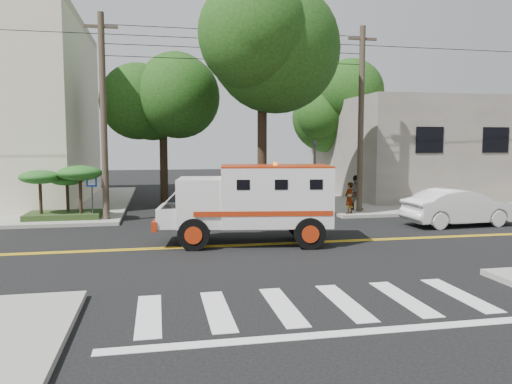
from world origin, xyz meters
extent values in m
plane|color=black|center=(0.00, 0.00, 0.00)|extent=(100.00, 100.00, 0.00)
cube|color=gray|center=(13.50, 13.50, 0.07)|extent=(17.00, 17.00, 0.15)
cube|color=slate|center=(15.00, 14.00, 3.15)|extent=(14.00, 12.00, 6.00)
cylinder|color=#382D23|center=(-5.60, 6.00, 4.50)|extent=(0.28, 0.28, 9.00)
cylinder|color=#382D23|center=(6.30, 6.20, 4.50)|extent=(0.28, 0.28, 9.00)
cylinder|color=black|center=(1.50, 6.50, 3.50)|extent=(0.44, 0.44, 7.00)
sphere|color=#10360E|center=(1.50, 6.50, 7.00)|extent=(5.32, 5.32, 5.32)
sphere|color=#10360E|center=(2.64, 5.74, 7.57)|extent=(4.56, 4.56, 4.56)
cylinder|color=black|center=(-3.00, 12.00, 2.80)|extent=(0.44, 0.44, 5.60)
sphere|color=#10360E|center=(-3.00, 12.00, 5.60)|extent=(3.92, 3.92, 3.92)
sphere|color=#10360E|center=(-2.16, 11.44, 6.02)|extent=(3.36, 3.36, 3.36)
cylinder|color=black|center=(8.50, 16.00, 2.97)|extent=(0.44, 0.44, 5.95)
sphere|color=#10360E|center=(8.50, 16.00, 5.95)|extent=(4.20, 4.20, 4.20)
sphere|color=#10360E|center=(9.40, 15.40, 6.40)|extent=(3.60, 3.60, 3.60)
cylinder|color=#3F3F42|center=(3.80, 5.60, 1.80)|extent=(0.12, 0.12, 3.60)
imported|color=#3F3F42|center=(3.80, 5.60, 3.15)|extent=(0.15, 0.18, 0.90)
cylinder|color=#3F3F42|center=(-6.20, 6.20, 1.00)|extent=(0.06, 0.06, 2.00)
cube|color=#0C33A5|center=(-6.20, 6.14, 1.80)|extent=(0.45, 0.03, 0.45)
cube|color=#1E3314|center=(-7.50, 6.80, 0.27)|extent=(3.20, 2.00, 0.24)
cylinder|color=black|center=(-8.40, 6.50, 1.15)|extent=(0.14, 0.14, 1.52)
ellipsoid|color=#1B4C16|center=(-8.40, 6.50, 2.00)|extent=(1.73, 1.73, 0.60)
cylinder|color=black|center=(-7.40, 7.20, 1.07)|extent=(0.14, 0.14, 1.36)
ellipsoid|color=#1B4C16|center=(-7.40, 7.20, 1.83)|extent=(1.55, 1.55, 0.54)
cylinder|color=black|center=(-6.70, 6.30, 1.23)|extent=(0.14, 0.14, 1.68)
ellipsoid|color=#1B4C16|center=(-6.70, 6.30, 2.17)|extent=(1.91, 1.91, 0.66)
cube|color=silver|center=(0.63, 0.15, 1.66)|extent=(3.98, 2.69, 2.00)
cube|color=silver|center=(-1.91, 0.52, 1.47)|extent=(1.80, 2.29, 1.62)
cube|color=black|center=(-2.65, 0.63, 1.90)|extent=(0.29, 1.61, 0.67)
cube|color=silver|center=(-2.90, 0.66, 1.00)|extent=(1.12, 2.00, 0.67)
cube|color=#98260B|center=(-3.37, 0.73, 0.76)|extent=(0.46, 2.05, 0.33)
cube|color=#98260B|center=(0.63, 0.15, 2.69)|extent=(3.98, 2.69, 0.06)
cylinder|color=black|center=(-2.25, -0.51, 0.52)|extent=(1.08, 0.45, 1.05)
cylinder|color=black|center=(-1.95, 1.60, 0.52)|extent=(1.08, 0.45, 1.05)
cylinder|color=black|center=(1.51, -1.05, 0.52)|extent=(1.08, 0.45, 1.05)
cylinder|color=black|center=(1.81, 1.06, 0.52)|extent=(1.08, 0.45, 1.05)
imported|color=silver|center=(9.11, 2.25, 0.78)|extent=(4.81, 1.94, 1.56)
imported|color=gray|center=(5.50, 5.50, 0.90)|extent=(0.65, 0.61, 1.49)
imported|color=gray|center=(6.34, 6.80, 1.01)|extent=(1.06, 1.01, 1.73)
camera|label=1|loc=(-3.38, -16.56, 3.48)|focal=35.00mm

